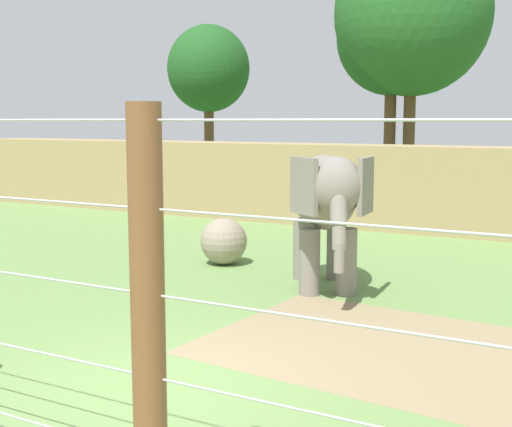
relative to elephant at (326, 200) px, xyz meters
The scene contains 8 objects.
ground_plane 5.87m from the elephant, 90.18° to the right, with size 120.00×120.00×0.00m, color #6B8E4C.
dirt_patch 3.85m from the elephant, 53.20° to the right, with size 4.93×3.98×0.01m, color #937F5B.
embankment_wall 8.16m from the elephant, 90.12° to the left, with size 36.00×1.80×2.54m, color tan.
elephant is the anchor object (origin of this frame).
enrichment_ball 3.42m from the elephant, 159.62° to the left, with size 1.08×1.08×1.08m, color gray.
tree_far_left 14.15m from the elephant, 102.71° to the left, with size 4.09×4.09×8.49m.
tree_left_of_centre 14.36m from the elephant, 99.64° to the left, with size 5.69×5.69×10.13m.
tree_behind_wall 18.77m from the elephant, 129.52° to the left, with size 3.67×3.67×7.50m.
Camera 1 is at (5.14, -6.59, 3.30)m, focal length 48.31 mm.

